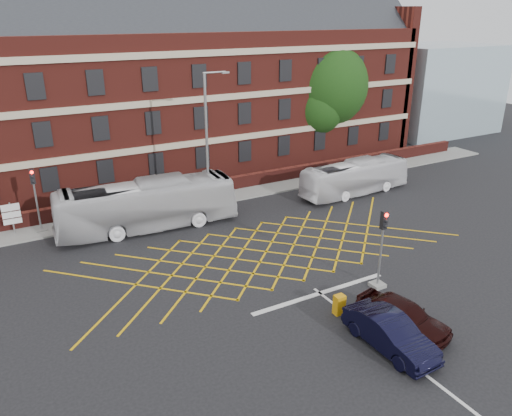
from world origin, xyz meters
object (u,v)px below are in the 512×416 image
traffic_light_far (37,207)px  direction_signs (12,215)px  deciduous_tree (324,91)px  traffic_light_near (380,257)px  car_maroon (403,315)px  car_navy (390,333)px  bus_right (355,178)px  utility_cabinet (339,305)px  street_lamp (209,168)px  bus_left (147,205)px

traffic_light_far → direction_signs: 1.64m
deciduous_tree → traffic_light_near: size_ratio=2.60×
direction_signs → traffic_light_near: bearing=-45.9°
car_maroon → car_navy: bearing=-166.7°
car_maroon → traffic_light_far: size_ratio=1.03×
car_navy → traffic_light_far: size_ratio=1.06×
car_navy → traffic_light_far: bearing=117.8°
bus_right → traffic_light_near: (-8.32, -11.96, 0.44)m
deciduous_tree → car_maroon: bearing=-119.2°
bus_right → direction_signs: bus_right is taller
utility_cabinet → traffic_light_far: bearing=122.8°
traffic_light_near → car_maroon: bearing=-116.0°
direction_signs → street_lamp: bearing=-13.9°
car_maroon → utility_cabinet: car_maroon is taller
traffic_light_far → utility_cabinet: 20.52m
bus_left → bus_right: size_ratio=1.24×
bus_left → car_navy: bearing=-159.8°
direction_signs → utility_cabinet: size_ratio=2.21×
car_navy → car_maroon: (1.42, 0.70, 0.00)m
traffic_light_near → utility_cabinet: 3.73m
direction_signs → car_maroon: bearing=-54.3°
deciduous_tree → direction_signs: (-28.92, -6.14, -4.99)m
bus_right → traffic_light_near: traffic_light_near is taller
bus_right → street_lamp: bearing=80.3°
bus_left → deciduous_tree: bearing=-61.8°
bus_right → street_lamp: size_ratio=0.96×
bus_right → car_navy: 19.74m
car_maroon → traffic_light_far: bearing=110.0°
direction_signs → bus_left: bearing=-22.0°
bus_left → traffic_light_near: 15.58m
bus_right → direction_signs: bearing=76.7°
car_navy → street_lamp: (-0.46, 17.55, 2.74)m
traffic_light_far → utility_cabinet: traffic_light_far is taller
car_navy → traffic_light_near: (3.10, 4.14, 1.02)m
car_navy → car_maroon: bearing=25.0°
car_maroon → traffic_light_near: size_ratio=1.03×
traffic_light_far → direction_signs: traffic_light_far is taller
car_navy → direction_signs: 24.36m
car_navy → car_maroon: size_ratio=1.03×
street_lamp → direction_signs: bearing=166.1°
car_navy → street_lamp: bearing=90.1°
traffic_light_far → deciduous_tree: bearing=13.3°
bus_right → car_navy: (-11.42, -16.09, -0.57)m
bus_right → car_navy: size_ratio=2.09×
car_maroon → traffic_light_near: bearing=50.9°
deciduous_tree → direction_signs: size_ratio=5.04×
bus_right → direction_signs: 24.76m
traffic_light_near → deciduous_tree: bearing=60.3°
bus_left → street_lamp: size_ratio=1.19×
traffic_light_far → street_lamp: (10.90, -2.78, 1.73)m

